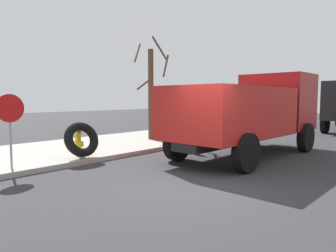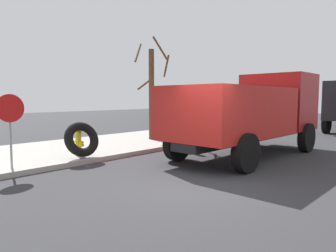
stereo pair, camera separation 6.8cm
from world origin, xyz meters
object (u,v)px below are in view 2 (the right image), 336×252
Objects in this scene: fire_hydrant at (78,141)px; loose_tire at (82,139)px; dump_truck_red at (250,110)px; stop_sign at (10,117)px; bare_tree at (152,90)px.

loose_tire reaches higher than fire_hydrant.
loose_tire is at bearing 144.20° from dump_truck_red.
dump_truck_red is at bearing -27.25° from stop_sign.
dump_truck_red reaches higher than fire_hydrant.
fire_hydrant is 0.44m from loose_tire.
bare_tree is at bearing 18.16° from loose_tire.
dump_truck_red reaches higher than stop_sign.
bare_tree is (4.58, 1.14, 1.79)m from fire_hydrant.
loose_tire is 0.58× the size of stop_sign.
dump_truck_red reaches higher than loose_tire.
fire_hydrant is 0.45× the size of stop_sign.
loose_tire is 5.88m from dump_truck_red.
bare_tree is (4.71, 1.55, 1.68)m from loose_tire.
fire_hydrant is at bearing 71.76° from loose_tire.
bare_tree reaches higher than fire_hydrant.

